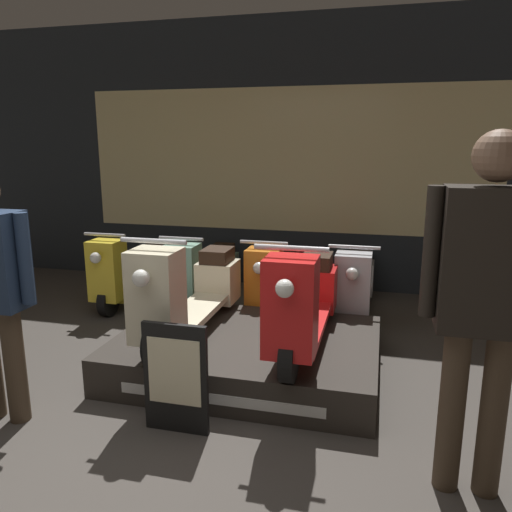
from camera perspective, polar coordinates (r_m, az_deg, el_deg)
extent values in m
plane|color=#423D38|center=(3.07, -12.02, -22.54)|extent=(30.00, 30.00, 0.00)
cube|color=#23282D|center=(6.13, 3.29, 11.31)|extent=(9.00, 0.08, 3.20)
cube|color=beige|center=(6.09, 3.20, 10.83)|extent=(4.95, 0.01, 1.70)
cube|color=#2D2823|center=(3.99, -0.98, -11.09)|extent=(1.99, 1.43, 0.29)
cube|color=silver|center=(3.38, -4.29, -16.07)|extent=(1.40, 0.01, 0.07)
cylinder|color=black|center=(3.45, -11.24, -9.79)|extent=(0.09, 0.32, 0.32)
cylinder|color=black|center=(4.59, -4.26, -3.79)|extent=(0.09, 0.32, 0.32)
cube|color=beige|center=(4.01, -7.23, -6.49)|extent=(0.30, 1.21, 0.05)
cube|color=beige|center=(3.36, -11.31, -4.49)|extent=(0.32, 0.29, 0.62)
cube|color=beige|center=(4.55, -4.37, -2.88)|extent=(0.33, 0.33, 0.36)
cube|color=black|center=(4.48, -4.45, 0.09)|extent=(0.24, 0.30, 0.12)
cylinder|color=silver|center=(3.26, -11.66, 1.70)|extent=(0.45, 0.03, 0.03)
sphere|color=white|center=(3.14, -13.01, -2.49)|extent=(0.11, 0.11, 0.11)
cylinder|color=black|center=(3.19, 3.80, -11.50)|extent=(0.09, 0.32, 0.32)
cylinder|color=black|center=(4.40, 6.93, -4.60)|extent=(0.09, 0.32, 0.32)
cube|color=red|center=(3.79, 5.62, -7.63)|extent=(0.30, 1.21, 0.05)
cube|color=red|center=(3.09, 3.97, -5.80)|extent=(0.32, 0.29, 0.62)
cube|color=red|center=(4.36, 6.92, -3.66)|extent=(0.33, 0.33, 0.36)
cube|color=black|center=(4.29, 6.99, -0.57)|extent=(0.24, 0.30, 0.12)
cylinder|color=silver|center=(2.99, 4.05, 0.91)|extent=(0.45, 0.03, 0.03)
sphere|color=white|center=(2.85, 3.30, -3.73)|extent=(0.11, 0.11, 0.11)
cylinder|color=black|center=(5.41, -16.52, -4.97)|extent=(0.09, 0.32, 0.32)
cylinder|color=black|center=(6.52, -10.70, -1.63)|extent=(0.09, 0.32, 0.32)
cube|color=yellow|center=(5.95, -13.33, -3.23)|extent=(0.30, 1.21, 0.05)
cube|color=yellow|center=(5.34, -16.62, -1.55)|extent=(0.32, 0.29, 0.62)
cube|color=yellow|center=(6.48, -10.81, -0.98)|extent=(0.33, 0.33, 0.36)
cube|color=black|center=(6.42, -10.94, 1.12)|extent=(0.24, 0.30, 0.12)
cylinder|color=silver|center=(5.26, -16.92, 2.34)|extent=(0.45, 0.03, 0.03)
sphere|color=white|center=(5.13, -17.87, -0.20)|extent=(0.11, 0.11, 0.11)
cylinder|color=black|center=(5.05, -8.38, -5.84)|extent=(0.09, 0.32, 0.32)
cylinder|color=black|center=(6.22, -3.77, -2.13)|extent=(0.09, 0.32, 0.32)
cube|color=#8EC6AD|center=(5.63, -5.82, -3.88)|extent=(0.30, 1.21, 0.05)
cube|color=#8EC6AD|center=(4.97, -8.39, -2.19)|extent=(0.32, 0.29, 0.62)
cube|color=#8EC6AD|center=(6.18, -3.85, -1.45)|extent=(0.33, 0.33, 0.36)
cube|color=black|center=(6.12, -3.90, 0.75)|extent=(0.24, 0.30, 0.12)
cylinder|color=silver|center=(4.88, -8.57, 1.99)|extent=(0.45, 0.03, 0.03)
sphere|color=white|center=(4.75, -9.38, -0.77)|extent=(0.11, 0.11, 0.11)
cylinder|color=black|center=(4.80, 0.84, -6.69)|extent=(0.09, 0.32, 0.32)
cylinder|color=black|center=(6.02, 3.74, -2.63)|extent=(0.09, 0.32, 0.32)
cube|color=orange|center=(5.41, 2.45, -4.52)|extent=(0.30, 1.21, 0.05)
cube|color=orange|center=(4.72, 0.92, -2.86)|extent=(0.32, 0.29, 0.62)
cube|color=orange|center=(5.98, 3.71, -1.93)|extent=(0.33, 0.33, 0.36)
cube|color=black|center=(5.91, 3.73, 0.33)|extent=(0.24, 0.30, 0.12)
cylinder|color=silver|center=(4.63, 0.91, 1.54)|extent=(0.45, 0.03, 0.03)
sphere|color=white|center=(4.49, 0.33, -1.39)|extent=(0.11, 0.11, 0.11)
cylinder|color=black|center=(4.69, 10.78, -7.41)|extent=(0.09, 0.32, 0.32)
cylinder|color=black|center=(5.94, 11.61, -3.10)|extent=(0.09, 0.32, 0.32)
cube|color=#BCBCC1|center=(5.31, 11.24, -5.10)|extent=(0.30, 1.21, 0.05)
cube|color=#BCBCC1|center=(4.61, 10.97, -3.49)|extent=(0.32, 0.29, 0.62)
cube|color=#BCBCC1|center=(5.89, 11.63, -2.40)|extent=(0.33, 0.33, 0.36)
cube|color=black|center=(5.83, 11.74, -0.11)|extent=(0.24, 0.30, 0.12)
cylinder|color=silver|center=(4.51, 11.17, 1.00)|extent=(0.45, 0.03, 0.03)
sphere|color=white|center=(4.37, 10.91, -2.02)|extent=(0.11, 0.11, 0.11)
cylinder|color=#473828|center=(3.59, -25.83, -11.16)|extent=(0.13, 0.13, 0.76)
cylinder|color=#1E2D47|center=(3.29, -24.94, -0.27)|extent=(0.08, 0.08, 0.55)
cylinder|color=#473828|center=(2.83, 21.45, -16.05)|extent=(0.13, 0.13, 0.88)
cylinder|color=#473828|center=(2.87, 25.45, -16.08)|extent=(0.13, 0.13, 0.88)
cube|color=black|center=(2.58, 25.01, -0.51)|extent=(0.43, 0.24, 0.69)
cylinder|color=black|center=(2.53, 19.40, 0.41)|extent=(0.08, 0.08, 0.64)
sphere|color=brown|center=(2.52, 26.06, 10.24)|extent=(0.24, 0.24, 0.24)
cube|color=black|center=(3.18, -9.16, -13.65)|extent=(0.41, 0.04, 0.71)
cube|color=beige|center=(3.14, -9.35, -12.95)|extent=(0.34, 0.01, 0.42)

